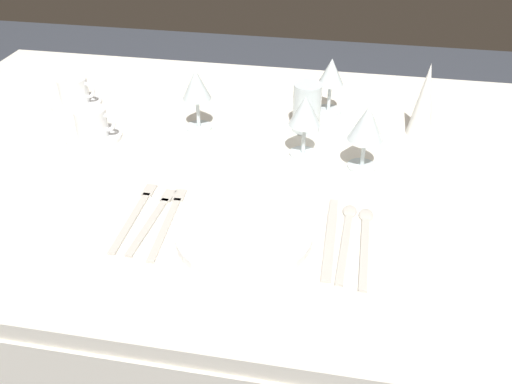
{
  "coord_description": "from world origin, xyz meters",
  "views": [
    {
      "loc": [
        0.19,
        -1.04,
        1.38
      ],
      "look_at": [
        0.03,
        -0.16,
        0.76
      ],
      "focal_mm": 38.58,
      "sensor_mm": 36.0,
      "label": 1
    }
  ],
  "objects_px": {
    "wine_glass_right": "(331,76)",
    "napkin_folded": "(425,100)",
    "dinner_knife": "(330,239)",
    "coffee_cup_left": "(74,90)",
    "wine_glass_centre": "(196,88)",
    "fork_inner": "(154,218)",
    "spoon_soup": "(347,232)",
    "dinner_plate": "(244,234)",
    "fork_salad": "(135,214)",
    "coffee_cup_right": "(92,123)",
    "wine_glass_far": "(367,126)",
    "spoon_dessert": "(365,237)",
    "drink_tumbler": "(307,111)",
    "fork_outer": "(169,220)",
    "wine_glass_left": "(305,114)"
  },
  "relations": [
    {
      "from": "dinner_knife",
      "to": "coffee_cup_left",
      "type": "bearing_deg",
      "value": 147.69
    },
    {
      "from": "fork_salad",
      "to": "wine_glass_far",
      "type": "height_order",
      "value": "wine_glass_far"
    },
    {
      "from": "coffee_cup_left",
      "to": "wine_glass_centre",
      "type": "bearing_deg",
      "value": -10.98
    },
    {
      "from": "wine_glass_right",
      "to": "wine_glass_centre",
      "type": "bearing_deg",
      "value": -153.94
    },
    {
      "from": "coffee_cup_left",
      "to": "wine_glass_far",
      "type": "bearing_deg",
      "value": -13.53
    },
    {
      "from": "spoon_soup",
      "to": "spoon_dessert",
      "type": "distance_m",
      "value": 0.03
    },
    {
      "from": "wine_glass_centre",
      "to": "napkin_folded",
      "type": "bearing_deg",
      "value": 7.44
    },
    {
      "from": "dinner_plate",
      "to": "fork_inner",
      "type": "relative_size",
      "value": 1.19
    },
    {
      "from": "fork_inner",
      "to": "fork_salad",
      "type": "xyz_separation_m",
      "value": [
        -0.04,
        0.01,
        0.0
      ]
    },
    {
      "from": "fork_salad",
      "to": "wine_glass_left",
      "type": "height_order",
      "value": "wine_glass_left"
    },
    {
      "from": "coffee_cup_left",
      "to": "coffee_cup_right",
      "type": "relative_size",
      "value": 1.01
    },
    {
      "from": "wine_glass_centre",
      "to": "fork_inner",
      "type": "bearing_deg",
      "value": -87.99
    },
    {
      "from": "dinner_plate",
      "to": "spoon_soup",
      "type": "bearing_deg",
      "value": 13.92
    },
    {
      "from": "spoon_soup",
      "to": "wine_glass_right",
      "type": "bearing_deg",
      "value": 98.12
    },
    {
      "from": "wine_glass_far",
      "to": "drink_tumbler",
      "type": "height_order",
      "value": "wine_glass_far"
    },
    {
      "from": "wine_glass_right",
      "to": "napkin_folded",
      "type": "relative_size",
      "value": 0.81
    },
    {
      "from": "fork_inner",
      "to": "dinner_knife",
      "type": "distance_m",
      "value": 0.34
    },
    {
      "from": "wine_glass_right",
      "to": "napkin_folded",
      "type": "bearing_deg",
      "value": -19.73
    },
    {
      "from": "dinner_knife",
      "to": "coffee_cup_right",
      "type": "bearing_deg",
      "value": 154.22
    },
    {
      "from": "fork_salad",
      "to": "drink_tumbler",
      "type": "height_order",
      "value": "drink_tumbler"
    },
    {
      "from": "coffee_cup_left",
      "to": "napkin_folded",
      "type": "bearing_deg",
      "value": 0.02
    },
    {
      "from": "coffee_cup_left",
      "to": "coffee_cup_right",
      "type": "xyz_separation_m",
      "value": [
        0.13,
        -0.17,
        0.0
      ]
    },
    {
      "from": "wine_glass_centre",
      "to": "drink_tumbler",
      "type": "height_order",
      "value": "wine_glass_centre"
    },
    {
      "from": "coffee_cup_left",
      "to": "spoon_dessert",
      "type": "bearing_deg",
      "value": -29.15
    },
    {
      "from": "dinner_plate",
      "to": "fork_salad",
      "type": "bearing_deg",
      "value": 172.31
    },
    {
      "from": "wine_glass_far",
      "to": "fork_inner",
      "type": "bearing_deg",
      "value": -145.91
    },
    {
      "from": "spoon_soup",
      "to": "coffee_cup_left",
      "type": "bearing_deg",
      "value": 150.14
    },
    {
      "from": "spoon_soup",
      "to": "napkin_folded",
      "type": "bearing_deg",
      "value": 70.06
    },
    {
      "from": "fork_salad",
      "to": "wine_glass_far",
      "type": "relative_size",
      "value": 1.51
    },
    {
      "from": "wine_glass_left",
      "to": "drink_tumbler",
      "type": "xyz_separation_m",
      "value": [
        -0.01,
        0.12,
        -0.05
      ]
    },
    {
      "from": "wine_glass_right",
      "to": "fork_inner",
      "type": "bearing_deg",
      "value": -119.25
    },
    {
      "from": "fork_inner",
      "to": "spoon_dessert",
      "type": "relative_size",
      "value": 0.91
    },
    {
      "from": "drink_tumbler",
      "to": "napkin_folded",
      "type": "relative_size",
      "value": 0.67
    },
    {
      "from": "dinner_plate",
      "to": "coffee_cup_left",
      "type": "distance_m",
      "value": 0.72
    },
    {
      "from": "spoon_soup",
      "to": "dinner_knife",
      "type": "bearing_deg",
      "value": -138.86
    },
    {
      "from": "fork_inner",
      "to": "wine_glass_far",
      "type": "xyz_separation_m",
      "value": [
        0.39,
        0.26,
        0.1
      ]
    },
    {
      "from": "fork_salad",
      "to": "spoon_dessert",
      "type": "xyz_separation_m",
      "value": [
        0.44,
        0.01,
        0.0
      ]
    },
    {
      "from": "spoon_soup",
      "to": "wine_glass_left",
      "type": "distance_m",
      "value": 0.31
    },
    {
      "from": "wine_glass_left",
      "to": "coffee_cup_left",
      "type": "bearing_deg",
      "value": 166.45
    },
    {
      "from": "fork_salad",
      "to": "fork_outer",
      "type": "bearing_deg",
      "value": -5.89
    },
    {
      "from": "dinner_plate",
      "to": "fork_salad",
      "type": "xyz_separation_m",
      "value": [
        -0.22,
        0.03,
        -0.01
      ]
    },
    {
      "from": "dinner_plate",
      "to": "spoon_soup",
      "type": "xyz_separation_m",
      "value": [
        0.18,
        0.05,
        -0.01
      ]
    },
    {
      "from": "fork_outer",
      "to": "napkin_folded",
      "type": "relative_size",
      "value": 1.26
    },
    {
      "from": "drink_tumbler",
      "to": "fork_outer",
      "type": "bearing_deg",
      "value": -117.55
    },
    {
      "from": "spoon_soup",
      "to": "coffee_cup_right",
      "type": "distance_m",
      "value": 0.66
    },
    {
      "from": "fork_outer",
      "to": "coffee_cup_left",
      "type": "distance_m",
      "value": 0.6
    },
    {
      "from": "fork_salad",
      "to": "drink_tumbler",
      "type": "relative_size",
      "value": 1.87
    },
    {
      "from": "wine_glass_centre",
      "to": "wine_glass_far",
      "type": "xyz_separation_m",
      "value": [
        0.4,
        -0.11,
        -0.0
      ]
    },
    {
      "from": "dinner_knife",
      "to": "coffee_cup_right",
      "type": "distance_m",
      "value": 0.65
    },
    {
      "from": "wine_glass_far",
      "to": "coffee_cup_right",
      "type": "bearing_deg",
      "value": 178.55
    }
  ]
}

